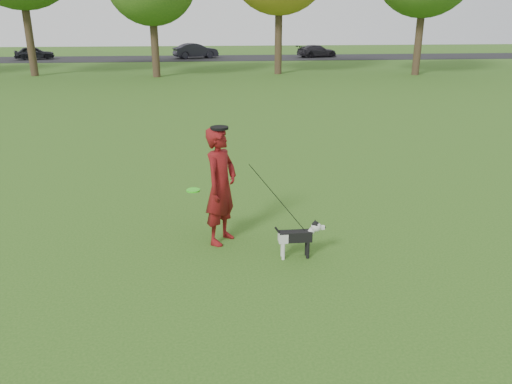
{
  "coord_description": "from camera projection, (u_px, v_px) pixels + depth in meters",
  "views": [
    {
      "loc": [
        -1.01,
        -7.62,
        3.73
      ],
      "look_at": [
        -0.2,
        0.18,
        0.95
      ],
      "focal_mm": 35.0,
      "sensor_mm": 36.0,
      "label": 1
    }
  ],
  "objects": [
    {
      "name": "road",
      "position": [
        214.0,
        58.0,
        45.98
      ],
      "size": [
        120.0,
        7.0,
        0.02
      ],
      "primitive_type": "cube",
      "color": "black",
      "rests_on": "ground"
    },
    {
      "name": "man_held_items",
      "position": [
        277.0,
        198.0,
        8.15
      ],
      "size": [
        1.92,
        0.9,
        1.61
      ],
      "color": "#33DB1B",
      "rests_on": "ground"
    },
    {
      "name": "car_right",
      "position": [
        317.0,
        51.0,
        46.73
      ],
      "size": [
        4.09,
        2.52,
        1.11
      ],
      "primitive_type": "imported",
      "rotation": [
        0.0,
        0.0,
        1.84
      ],
      "color": "black",
      "rests_on": "road"
    },
    {
      "name": "man",
      "position": [
        221.0,
        186.0,
        8.41
      ],
      "size": [
        0.81,
        0.88,
        2.03
      ],
      "primitive_type": "imported",
      "rotation": [
        0.0,
        0.0,
        1.01
      ],
      "color": "#610E0D",
      "rests_on": "ground"
    },
    {
      "name": "car_mid",
      "position": [
        196.0,
        51.0,
        45.6
      ],
      "size": [
        4.24,
        2.57,
        1.32
      ],
      "primitive_type": "imported",
      "rotation": [
        0.0,
        0.0,
        1.89
      ],
      "color": "black",
      "rests_on": "road"
    },
    {
      "name": "ground",
      "position": [
        269.0,
        248.0,
        8.49
      ],
      "size": [
        120.0,
        120.0,
        0.0
      ],
      "primitive_type": "plane",
      "color": "#285116",
      "rests_on": "ground"
    },
    {
      "name": "car_left",
      "position": [
        34.0,
        53.0,
        44.25
      ],
      "size": [
        3.57,
        2.25,
        1.13
      ],
      "primitive_type": "imported",
      "rotation": [
        0.0,
        0.0,
        1.87
      ],
      "color": "black",
      "rests_on": "road"
    },
    {
      "name": "dog",
      "position": [
        299.0,
        235.0,
        8.04
      ],
      "size": [
        0.84,
        0.17,
        0.64
      ],
      "color": "black",
      "rests_on": "ground"
    }
  ]
}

